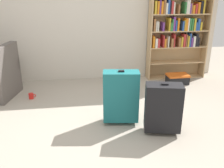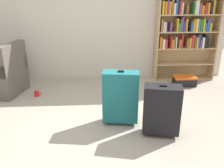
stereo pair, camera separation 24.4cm
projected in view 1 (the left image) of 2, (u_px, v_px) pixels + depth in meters
ground_plane at (101, 133)px, 3.26m from camera, size 9.04×9.04×0.00m
back_wall at (89, 13)px, 4.79m from camera, size 5.17×0.10×2.60m
bookshelf at (178, 22)px, 4.90m from camera, size 1.19×0.27×1.92m
mug at (31, 96)px, 4.24m from camera, size 0.12×0.08×0.10m
storage_box at (177, 79)px, 4.90m from camera, size 0.41×0.27×0.19m
suitcase_teal at (121, 96)px, 3.37m from camera, size 0.50×0.28×0.77m
suitcase_black at (163, 108)px, 3.14m from camera, size 0.49×0.32×0.68m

